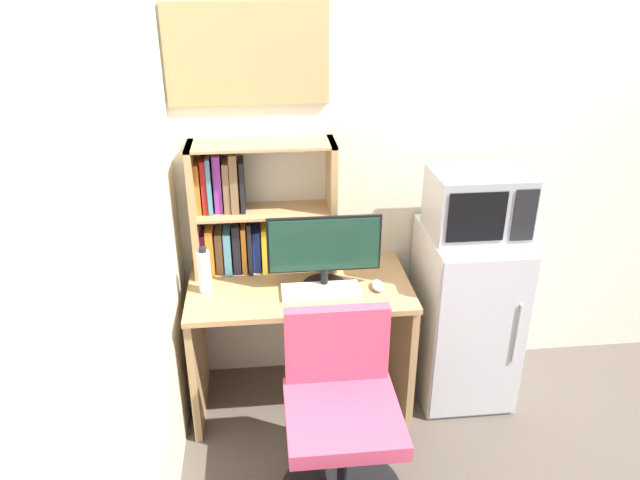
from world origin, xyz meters
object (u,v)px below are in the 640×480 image
at_px(water_bottle, 204,271).
at_px(desk_chair, 341,424).
at_px(hutch_bookshelf, 244,213).
at_px(microwave, 478,203).
at_px(mini_fridge, 464,314).
at_px(monitor, 324,250).
at_px(computer_mouse, 378,286).
at_px(keyboard, 321,291).
at_px(wall_corkboard, 247,54).

height_order(water_bottle, desk_chair, water_bottle).
bearing_deg(hutch_bookshelf, microwave, -9.05).
bearing_deg(water_bottle, mini_fridge, 1.95).
bearing_deg(monitor, computer_mouse, -10.84).
distance_m(hutch_bookshelf, water_bottle, 0.36).
bearing_deg(desk_chair, keyboard, 93.26).
distance_m(water_bottle, mini_fridge, 1.39).
xyz_separation_m(monitor, desk_chair, (0.01, -0.59, -0.55)).
distance_m(monitor, keyboard, 0.20).
height_order(hutch_bookshelf, desk_chair, hutch_bookshelf).
xyz_separation_m(hutch_bookshelf, water_bottle, (-0.20, -0.23, -0.20)).
distance_m(keyboard, desk_chair, 0.64).
relative_size(hutch_bookshelf, microwave, 1.56).
bearing_deg(desk_chair, wall_corkboard, 109.71).
distance_m(hutch_bookshelf, monitor, 0.46).
height_order(mini_fridge, desk_chair, mini_fridge).
bearing_deg(monitor, hutch_bookshelf, 147.30).
bearing_deg(hutch_bookshelf, computer_mouse, -24.67).
relative_size(keyboard, water_bottle, 1.60).
bearing_deg(mini_fridge, water_bottle, -178.05).
relative_size(hutch_bookshelf, computer_mouse, 6.61).
distance_m(hutch_bookshelf, computer_mouse, 0.76).
distance_m(keyboard, microwave, 0.88).
xyz_separation_m(monitor, keyboard, (-0.02, -0.06, -0.19)).
xyz_separation_m(hutch_bookshelf, wall_corkboard, (0.05, 0.09, 0.76)).
distance_m(computer_mouse, wall_corkboard, 1.26).
xyz_separation_m(microwave, wall_corkboard, (-1.09, 0.27, 0.68)).
xyz_separation_m(computer_mouse, desk_chair, (-0.25, -0.54, -0.36)).
xyz_separation_m(mini_fridge, microwave, (0.00, 0.00, 0.63)).
relative_size(hutch_bookshelf, desk_chair, 0.83).
bearing_deg(mini_fridge, hutch_bookshelf, 170.81).
bearing_deg(mini_fridge, microwave, 89.79).
bearing_deg(hutch_bookshelf, keyboard, -40.44).
distance_m(microwave, desk_chair, 1.24).
bearing_deg(water_bottle, keyboard, -7.49).
relative_size(keyboard, computer_mouse, 3.49).
relative_size(mini_fridge, desk_chair, 1.10).
xyz_separation_m(desk_chair, wall_corkboard, (-0.33, 0.93, 1.41)).
distance_m(microwave, wall_corkboard, 1.31).
bearing_deg(desk_chair, mini_fridge, 40.91).
relative_size(keyboard, mini_fridge, 0.40).
relative_size(monitor, mini_fridge, 0.58).
height_order(hutch_bookshelf, mini_fridge, hutch_bookshelf).
distance_m(water_bottle, microwave, 1.37).
bearing_deg(microwave, hutch_bookshelf, 170.95).
bearing_deg(microwave, keyboard, -171.19).
bearing_deg(water_bottle, wall_corkboard, 51.89).
height_order(mini_fridge, wall_corkboard, wall_corkboard).
bearing_deg(hutch_bookshelf, water_bottle, -130.80).
bearing_deg(water_bottle, microwave, 2.08).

